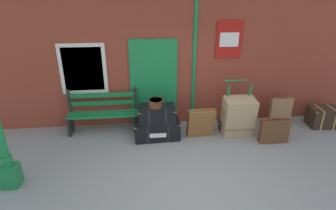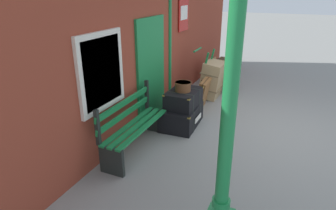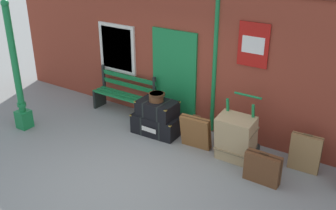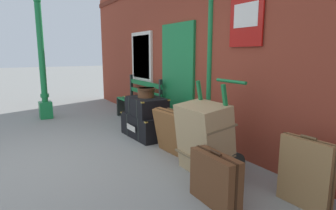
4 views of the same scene
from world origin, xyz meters
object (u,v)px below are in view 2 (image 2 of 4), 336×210
(suitcase_olive, at_px, (233,81))
(corner_trunk, at_px, (224,67))
(platform_bench, at_px, (134,126))
(suitcase_cream, at_px, (211,71))
(suitcase_slate, at_px, (202,94))
(steamer_trunk_middle, at_px, (184,98))
(steamer_trunk_base, at_px, (181,115))
(porters_trolley, at_px, (205,86))
(round_hatbox, at_px, (183,86))
(large_brown_trunk, at_px, (212,79))
(lamp_post, at_px, (225,161))

(suitcase_olive, distance_m, corner_trunk, 1.67)
(platform_bench, bearing_deg, suitcase_cream, -1.81)
(suitcase_olive, bearing_deg, corner_trunk, 21.47)
(platform_bench, relative_size, suitcase_slate, 2.25)
(suitcase_cream, relative_size, corner_trunk, 1.03)
(steamer_trunk_middle, bearing_deg, steamer_trunk_base, 113.58)
(porters_trolley, relative_size, corner_trunk, 1.65)
(platform_bench, distance_m, steamer_trunk_base, 1.30)
(steamer_trunk_middle, distance_m, suitcase_olive, 2.58)
(round_hatbox, xyz_separation_m, suitcase_olive, (2.55, -0.47, -0.57))
(round_hatbox, height_order, suitcase_slate, round_hatbox)
(large_brown_trunk, relative_size, corner_trunk, 1.27)
(steamer_trunk_middle, bearing_deg, round_hatbox, 157.14)
(round_hatbox, distance_m, suitcase_cream, 3.10)
(suitcase_cream, xyz_separation_m, suitcase_olive, (-0.50, -0.75, -0.09))
(suitcase_cream, height_order, corner_trunk, suitcase_cream)
(suitcase_olive, bearing_deg, platform_bench, 166.74)
(platform_bench, xyz_separation_m, porters_trolley, (3.06, -0.32, -0.17))
(suitcase_cream, height_order, suitcase_olive, suitcase_cream)
(steamer_trunk_base, height_order, round_hatbox, round_hatbox)
(porters_trolley, height_order, corner_trunk, porters_trolley)
(suitcase_slate, xyz_separation_m, corner_trunk, (3.09, 0.24, -0.11))
(steamer_trunk_middle, relative_size, large_brown_trunk, 0.88)
(lamp_post, distance_m, large_brown_trunk, 4.66)
(round_hatbox, relative_size, corner_trunk, 0.47)
(round_hatbox, bearing_deg, suitcase_olive, -10.50)
(suitcase_cream, relative_size, suitcase_slate, 1.06)
(lamp_post, distance_m, steamer_trunk_base, 3.07)
(large_brown_trunk, distance_m, corner_trunk, 2.27)
(steamer_trunk_base, distance_m, round_hatbox, 0.63)
(large_brown_trunk, height_order, suitcase_cream, large_brown_trunk)
(lamp_post, xyz_separation_m, platform_bench, (1.36, 1.83, -0.60))
(round_hatbox, distance_m, corner_trunk, 4.15)
(lamp_post, xyz_separation_m, steamer_trunk_base, (2.58, 1.44, -0.84))
(platform_bench, xyz_separation_m, corner_trunk, (5.31, -0.27, -0.20))
(suitcase_cream, bearing_deg, round_hatbox, -174.79)
(lamp_post, height_order, steamer_trunk_base, lamp_post)
(lamp_post, height_order, suitcase_cream, lamp_post)
(porters_trolley, relative_size, large_brown_trunk, 1.29)
(suitcase_cream, bearing_deg, suitcase_olive, -123.49)
(suitcase_cream, bearing_deg, lamp_post, -163.20)
(porters_trolley, height_order, large_brown_trunk, porters_trolley)
(round_hatbox, relative_size, large_brown_trunk, 0.37)
(platform_bench, xyz_separation_m, round_hatbox, (1.21, -0.41, 0.40))
(large_brown_trunk, height_order, suitcase_slate, large_brown_trunk)
(corner_trunk, bearing_deg, steamer_trunk_base, -178.36)
(large_brown_trunk, relative_size, suitcase_cream, 1.24)
(platform_bench, height_order, corner_trunk, platform_bench)
(platform_bench, bearing_deg, round_hatbox, -18.86)
(steamer_trunk_base, distance_m, large_brown_trunk, 1.87)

